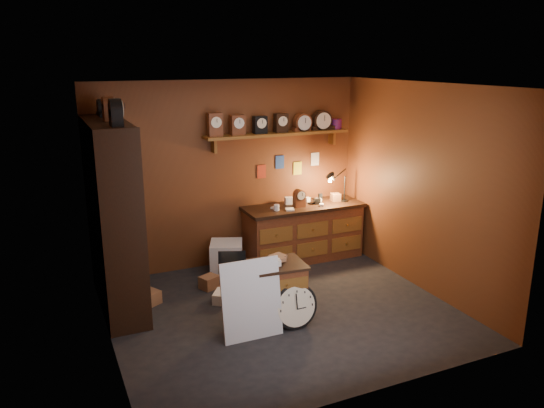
{
  "coord_description": "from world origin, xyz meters",
  "views": [
    {
      "loc": [
        -2.51,
        -5.31,
        2.99
      ],
      "look_at": [
        0.03,
        0.35,
        1.27
      ],
      "focal_mm": 35.0,
      "sensor_mm": 36.0,
      "label": 1
    }
  ],
  "objects": [
    {
      "name": "room_shell",
      "position": [
        0.04,
        0.11,
        1.72
      ],
      "size": [
        4.02,
        3.62,
        2.71
      ],
      "color": "brown",
      "rests_on": "ground"
    },
    {
      "name": "floor_box_c",
      "position": [
        -0.6,
        1.01,
        0.09
      ],
      "size": [
        0.29,
        0.27,
        0.17
      ],
      "primitive_type": "cube",
      "rotation": [
        0.0,
        0.0,
        0.42
      ],
      "color": "#9A6743",
      "rests_on": "ground"
    },
    {
      "name": "mini_fridge",
      "position": [
        -0.21,
        1.39,
        0.23
      ],
      "size": [
        0.58,
        0.6,
        0.46
      ],
      "rotation": [
        0.0,
        0.0,
        -0.38
      ],
      "color": "silver",
      "rests_on": "ground"
    },
    {
      "name": "shelving_unit",
      "position": [
        -1.79,
        0.98,
        1.25
      ],
      "size": [
        0.47,
        1.6,
        2.58
      ],
      "color": "black",
      "rests_on": "ground"
    },
    {
      "name": "low_cabinet",
      "position": [
        -0.12,
        -0.14,
        0.38
      ],
      "size": [
        0.65,
        0.57,
        0.79
      ],
      "rotation": [
        0.0,
        0.0,
        -0.08
      ],
      "color": "brown",
      "rests_on": "ground"
    },
    {
      "name": "floor_box_a",
      "position": [
        -1.45,
        0.86,
        0.08
      ],
      "size": [
        0.35,
        0.33,
        0.17
      ],
      "primitive_type": "cube",
      "rotation": [
        0.0,
        0.0,
        0.51
      ],
      "color": "#9A6743",
      "rests_on": "ground"
    },
    {
      "name": "floor",
      "position": [
        0.0,
        0.0,
        0.0
      ],
      "size": [
        4.0,
        4.0,
        0.0
      ],
      "primitive_type": "plane",
      "color": "black",
      "rests_on": "ground"
    },
    {
      "name": "workbench",
      "position": [
        1.05,
        1.47,
        0.47
      ],
      "size": [
        1.83,
        0.66,
        1.36
      ],
      "color": "brown",
      "rests_on": "ground"
    },
    {
      "name": "big_round_clock",
      "position": [
        -0.03,
        -0.41,
        0.26
      ],
      "size": [
        0.53,
        0.17,
        0.53
      ],
      "color": "black",
      "rests_on": "ground"
    },
    {
      "name": "white_panel",
      "position": [
        -0.55,
        -0.4,
        0.0
      ],
      "size": [
        0.68,
        0.19,
        0.9
      ],
      "primitive_type": "cube",
      "rotation": [
        -0.17,
        0.0,
        -0.01
      ],
      "color": "silver",
      "rests_on": "ground"
    },
    {
      "name": "floor_box_b",
      "position": [
        -0.56,
        0.54,
        0.07
      ],
      "size": [
        0.34,
        0.35,
        0.14
      ],
      "primitive_type": "cube",
      "rotation": [
        0.0,
        0.0,
        -0.6
      ],
      "color": "white",
      "rests_on": "ground"
    }
  ]
}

